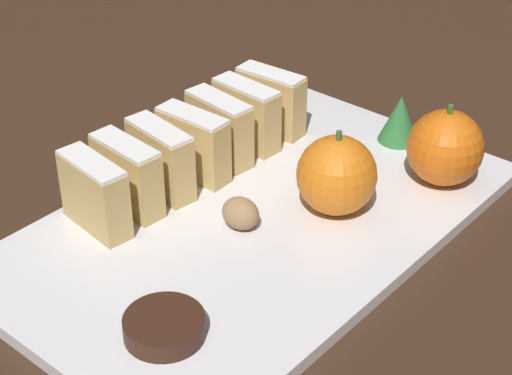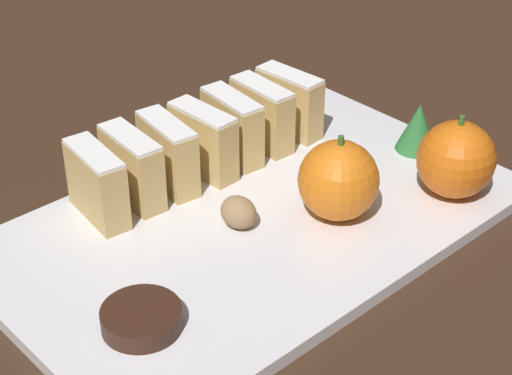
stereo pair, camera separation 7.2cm
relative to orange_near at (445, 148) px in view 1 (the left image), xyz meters
name	(u,v)px [view 1 (the left image)]	position (x,y,z in m)	size (l,w,h in m)	color
ground_plane	(256,228)	(-0.09, -0.16, -0.05)	(6.00, 6.00, 0.00)	#382316
serving_platter	(256,222)	(-0.09, -0.16, -0.04)	(0.28, 0.46, 0.01)	white
stollen_slice_front	(95,194)	(-0.18, -0.25, 0.00)	(0.07, 0.03, 0.06)	tan
stollen_slice_second	(127,176)	(-0.19, -0.22, 0.00)	(0.07, 0.03, 0.06)	tan
stollen_slice_third	(160,159)	(-0.18, -0.18, 0.00)	(0.07, 0.03, 0.06)	tan
stollen_slice_fourth	(193,145)	(-0.18, -0.14, 0.00)	(0.07, 0.03, 0.06)	tan
stollen_slice_fifth	(219,129)	(-0.18, -0.10, 0.00)	(0.07, 0.03, 0.06)	tan
stollen_slice_sixth	(246,115)	(-0.18, -0.07, 0.00)	(0.07, 0.03, 0.06)	tan
stollen_slice_back	(271,101)	(-0.18, -0.03, 0.00)	(0.07, 0.03, 0.06)	tan
orange_near	(445,148)	(0.00, 0.00, 0.00)	(0.07, 0.07, 0.08)	orange
orange_far	(337,175)	(-0.05, -0.10, 0.00)	(0.07, 0.07, 0.08)	orange
walnut	(236,211)	(-0.10, -0.18, -0.02)	(0.03, 0.03, 0.03)	#9E7A51
chocolate_cookie	(164,327)	(-0.04, -0.31, -0.03)	(0.06, 0.06, 0.02)	#381E14
evergreen_sprig	(400,118)	(-0.07, 0.04, -0.01)	(0.04, 0.04, 0.05)	#2D7538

